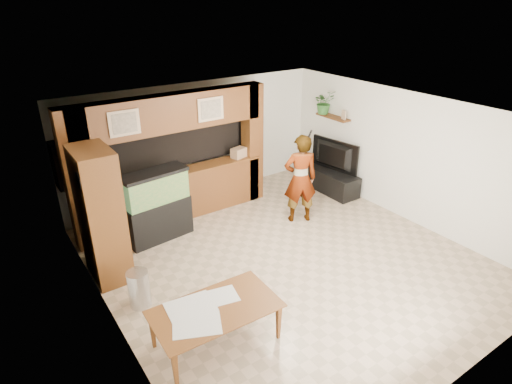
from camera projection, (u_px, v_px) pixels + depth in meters
floor at (285, 259)px, 7.60m from camera, size 6.50×6.50×0.00m
ceiling at (290, 115)px, 6.50m from camera, size 6.50×6.50×0.00m
wall_back at (197, 141)px, 9.47m from camera, size 6.00×0.00×6.00m
wall_left at (105, 249)px, 5.51m from camera, size 0.00×6.50×6.50m
wall_right at (405, 157)px, 8.59m from camera, size 0.00×6.50×6.50m
partition at (168, 157)px, 8.52m from camera, size 4.20×0.99×2.60m
wall_clock at (80, 180)px, 6.02m from camera, size 0.05×0.25×0.25m
wall_shelf at (333, 117)px, 9.80m from camera, size 0.25×0.90×0.04m
pantry_cabinet at (101, 216)px, 6.72m from camera, size 0.55×0.91×2.22m
trash_can at (139, 289)px, 6.36m from camera, size 0.32×0.32×0.59m
aquarium at (157, 206)px, 7.98m from camera, size 1.24×0.46×1.37m
tv_stand at (329, 180)px, 10.12m from camera, size 0.55×1.50×0.50m
television at (331, 156)px, 9.86m from camera, size 0.37×1.26×0.72m
photo_frame at (344, 115)px, 9.50m from camera, size 0.06×0.15×0.20m
potted_plant at (324, 102)px, 9.87m from camera, size 0.56×0.50×0.54m
person at (300, 179)px, 8.52m from camera, size 0.79×0.68×1.84m
microphone at (310, 134)px, 8.01m from camera, size 0.04×0.11×0.17m
dining_table at (217, 327)px, 5.65m from camera, size 1.68×0.98×0.58m
newspaper_a at (190, 306)px, 5.57m from camera, size 0.66×0.52×0.01m
newspaper_b at (197, 325)px, 5.27m from camera, size 0.72×0.64×0.01m
newspaper_c at (219, 297)px, 5.75m from camera, size 0.56×0.46×0.01m
counter_box at (239, 153)px, 9.25m from camera, size 0.36×0.29×0.21m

